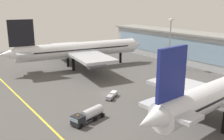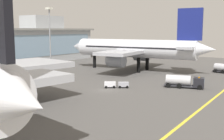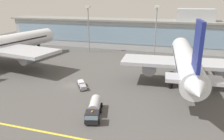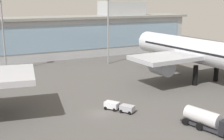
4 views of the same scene
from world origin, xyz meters
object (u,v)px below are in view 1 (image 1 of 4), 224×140
Objects in this scene: airliner_near_left at (79,50)px; fuel_tanker_truck at (87,116)px; baggage_tug_near at (112,95)px; airliner_near_right at (218,93)px; apron_light_mast_centre at (170,35)px.

airliner_near_left is 51.10m from fuel_tanker_truck.
baggage_tug_near is at bearing -161.36° from fuel_tanker_truck.
apron_light_mast_centre is (-41.00, 30.14, 6.47)m from airliner_near_right.
airliner_near_left is 63.12m from airliner_near_right.
baggage_tug_near is at bearing -95.09° from airliner_near_left.
apron_light_mast_centre is at bearing 49.56° from airliner_near_right.
fuel_tanker_truck is (-17.80, -23.28, -5.66)m from airliner_near_right.
airliner_near_right is (63.11, 0.43, -0.38)m from airliner_near_left.
airliner_near_right is at bearing -36.32° from apron_light_mast_centre.
airliner_near_right is 9.21× the size of baggage_tug_near.
airliner_near_left reaches higher than airliner_near_right.
fuel_tanker_truck reaches higher than baggage_tug_near.
airliner_near_left is 11.21× the size of baggage_tug_near.
airliner_near_left reaches higher than apron_light_mast_centre.
airliner_near_left is at bearing 41.17° from baggage_tug_near.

